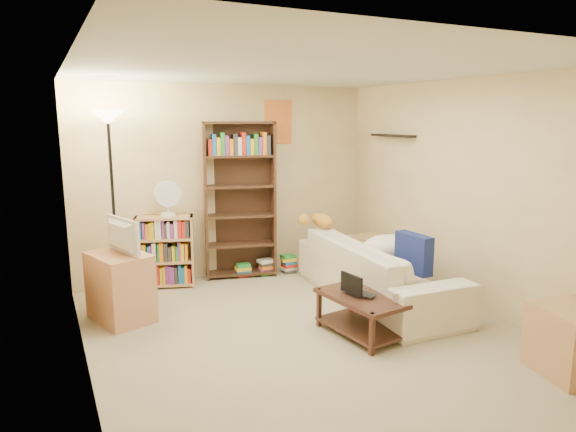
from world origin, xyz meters
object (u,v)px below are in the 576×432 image
at_px(desk_fan, 168,198).
at_px(floor_lamp, 110,151).
at_px(television, 117,236).
at_px(mug, 397,297).
at_px(sofa, 377,270).
at_px(short_bookshelf, 165,252).
at_px(tv_stand, 120,287).
at_px(coffee_table, 361,310).
at_px(tabby_cat, 319,220).
at_px(tall_bookshelf, 240,196).
at_px(side_table, 374,255).
at_px(laptop, 361,292).

distance_m(desk_fan, floor_lamp, 0.97).
bearing_deg(television, mug, -145.24).
bearing_deg(sofa, short_bookshelf, 57.44).
xyz_separation_m(sofa, mug, (-0.52, -1.03, 0.09)).
distance_m(tv_stand, television, 0.54).
bearing_deg(mug, coffee_table, 127.42).
bearing_deg(desk_fan, coffee_table, -59.76).
bearing_deg(tabby_cat, tall_bookshelf, 144.95).
bearing_deg(sofa, tall_bookshelf, 39.29).
bearing_deg(tall_bookshelf, tv_stand, -138.31).
distance_m(coffee_table, tall_bookshelf, 2.46).
distance_m(television, side_table, 3.37).
distance_m(desk_fan, side_table, 2.80).
xyz_separation_m(tall_bookshelf, floor_lamp, (-1.62, -0.39, 0.65)).
xyz_separation_m(laptop, side_table, (1.23, 1.53, -0.15)).
distance_m(television, floor_lamp, 0.97).
relative_size(tv_stand, television, 1.12).
xyz_separation_m(television, tall_bookshelf, (1.66, 0.88, 0.18)).
bearing_deg(side_table, coffee_table, -128.71).
bearing_deg(tabby_cat, television, -173.40).
bearing_deg(tabby_cat, floor_lamp, 175.24).
height_order(tv_stand, tall_bookshelf, tall_bookshelf).
relative_size(coffee_table, tall_bookshelf, 0.46).
relative_size(mug, desk_fan, 0.29).
relative_size(desk_fan, side_table, 0.85).
bearing_deg(side_table, television, -176.79).
xyz_separation_m(tabby_cat, short_bookshelf, (-1.84, 0.59, -0.35)).
bearing_deg(mug, tv_stand, 143.12).
bearing_deg(short_bookshelf, desk_fan, -24.85).
distance_m(laptop, desk_fan, 2.67).
bearing_deg(coffee_table, desk_fan, 112.93).
bearing_deg(desk_fan, short_bookshelf, 138.27).
xyz_separation_m(coffee_table, mug, (0.21, -0.27, 0.19)).
distance_m(mug, television, 2.83).
distance_m(sofa, side_table, 1.00).
bearing_deg(short_bookshelf, coffee_table, -42.44).
xyz_separation_m(coffee_table, tall_bookshelf, (-0.37, 2.29, 0.82)).
xyz_separation_m(sofa, tabby_cat, (-0.25, 0.94, 0.44)).
xyz_separation_m(sofa, laptop, (-0.69, -0.70, 0.06)).
xyz_separation_m(laptop, tall_bookshelf, (-0.41, 2.23, 0.67)).
height_order(sofa, mug, sofa).
xyz_separation_m(mug, television, (-2.24, 1.68, 0.45)).
height_order(tabby_cat, tall_bookshelf, tall_bookshelf).
distance_m(tabby_cat, floor_lamp, 2.64).
bearing_deg(coffee_table, sofa, 38.72).
bearing_deg(coffee_table, floor_lamp, 128.92).
bearing_deg(coffee_table, tv_stand, 137.98).
bearing_deg(coffee_table, side_table, 43.99).
bearing_deg(tv_stand, television, 0.00).
height_order(sofa, coffee_table, sofa).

